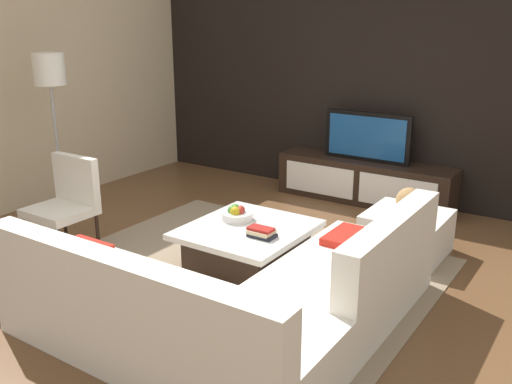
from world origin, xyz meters
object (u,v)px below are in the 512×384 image
Objects in this scene: accent_chair_near at (67,198)px; decorative_ball at (409,201)px; ottoman at (406,233)px; media_console at (365,181)px; book_stack at (262,232)px; floor_lamp at (50,80)px; television at (367,137)px; sectional_couch at (241,302)px; fruit_bowl at (237,214)px; coffee_table at (248,246)px.

accent_chair_near reaches higher than decorative_ball.
accent_chair_near is 3.17m from ottoman.
accent_chair_near is (-1.78, -2.83, 0.24)m from media_console.
ottoman is 3.07× the size of book_stack.
television is at bearing 42.76° from floor_lamp.
television is 3.51m from floor_lamp.
sectional_couch is (0.50, -3.26, 0.02)m from media_console.
sectional_couch is at bearing -53.39° from fruit_bowl.
sectional_couch is 3.39m from floor_lamp.
floor_lamp reaches higher than media_console.
decorative_ball is at bearing 77.72° from sectional_couch.
fruit_bowl is 0.46m from book_stack.
floor_lamp is 7.71× the size of book_stack.
floor_lamp reaches higher than accent_chair_near.
book_stack is at bearing -87.09° from media_console.
accent_chair_near is at bearing -149.52° from ottoman.
accent_chair_near is at bearing -167.55° from book_stack.
floor_lamp is at bearing -137.24° from television.
fruit_bowl is (-0.28, -2.20, -0.35)m from television.
ottoman is (1.05, 1.06, -0.00)m from coffee_table.
ottoman is at bearing 17.59° from floor_lamp.
ottoman is at bearing 45.51° from coffee_table.
television is at bearing 98.80° from sectional_couch.
accent_chair_near reaches higher than sectional_couch.
decorative_ball reaches higher than fruit_bowl.
ottoman is at bearing 41.16° from accent_chair_near.
book_stack is at bearing 114.38° from sectional_couch.
decorative_ball is (1.05, 1.06, 0.32)m from coffee_table.
television is 3.36m from accent_chair_near.
book_stack is (-0.82, -1.18, -0.10)m from decorative_ball.
fruit_bowl reaches higher than coffee_table.
floor_lamp is 6.28× the size of fruit_bowl.
fruit_bowl reaches higher than media_console.
media_console is 7.47× the size of fruit_bowl.
accent_chair_near is at bearing 169.50° from sectional_couch.
media_console is at bearing 92.91° from book_stack.
fruit_bowl is at bearing 151.86° from book_stack.
sectional_couch is 1.14m from coffee_table.
media_console is at bearing 127.50° from ottoman.
media_console is 2.99× the size of ottoman.
coffee_table is at bearing 122.16° from sectional_couch.
decorative_ball reaches higher than book_stack.
television is at bearing 127.49° from ottoman.
sectional_couch reaches higher than fruit_bowl.
media_console is at bearing 82.68° from fruit_bowl.
accent_chair_near reaches higher than media_console.
book_stack is (2.64, -0.08, -1.07)m from floor_lamp.
sectional_couch reaches higher than media_console.
accent_chair_near is 3.66× the size of decorative_ball.
television reaches higher than media_console.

